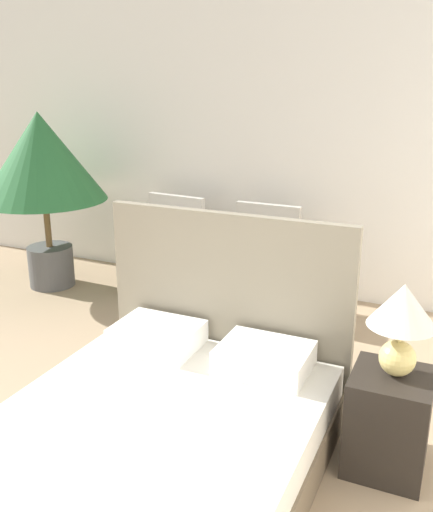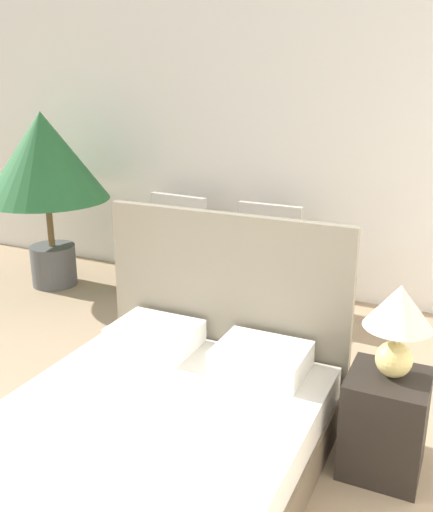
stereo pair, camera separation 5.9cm
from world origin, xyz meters
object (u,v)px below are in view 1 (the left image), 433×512
Objects in this scene: armchair_near_window_left at (164,264)px; table_lamp at (402,316)px; nightstand at (388,422)px; armchair_near_window_right at (258,278)px; potted_palm at (42,164)px; bed at (149,449)px.

table_lamp is (2.31, -1.71, 0.57)m from armchair_near_window_left.
table_lamp is at bearing 58.65° from nightstand.
armchair_near_window_right is 1.85× the size of table_lamp.
nightstand is at bearing -121.35° from table_lamp.
potted_palm is 3.83m from nightstand.
armchair_near_window_right is 0.54× the size of potted_palm.
table_lamp is at bearing -31.62° from armchair_near_window_left.
potted_palm is 3.08× the size of nightstand.
armchair_near_window_left is at bearing 143.10° from nightstand.
nightstand is (3.42, -1.46, -0.93)m from potted_palm.
armchair_near_window_right is at bearing 128.80° from table_lamp.
armchair_near_window_left is 0.54× the size of potted_palm.
armchair_near_window_right is (0.94, 0.00, 0.00)m from armchair_near_window_left.
nightstand is 0.59m from table_lamp.
bed is 2.72m from armchair_near_window_left.
nightstand is 1.11× the size of table_lamp.
armchair_near_window_right is (-0.33, 2.41, 0.05)m from bed.
bed reaches higher than armchair_near_window_right.
potted_palm is (-2.05, -0.27, 0.90)m from armchair_near_window_right.
bed is 1.24m from nightstand.
bed is at bearing -146.13° from table_lamp.
nightstand is at bearing -51.16° from armchair_near_window_right.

